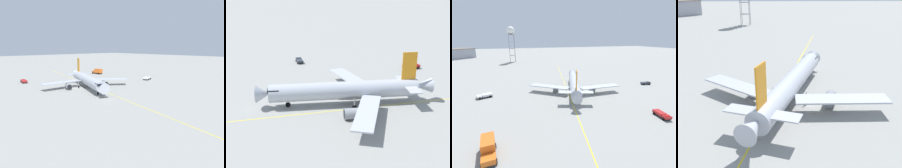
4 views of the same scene
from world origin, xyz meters
TOP-DOWN VIEW (x-y plane):
  - ground_plane at (0.00, 0.00)m, footprint 600.00×600.00m
  - airliner_main at (3.69, -1.98)m, footprint 34.48×37.32m
  - taxiway_centreline at (6.28, -3.08)m, footprint 30.19×129.24m

SIDE VIEW (x-z plane):
  - ground_plane at x=0.00m, z-range 0.00..0.00m
  - taxiway_centreline at x=6.28m, z-range 0.00..0.01m
  - airliner_main at x=3.69m, z-range -2.56..8.73m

